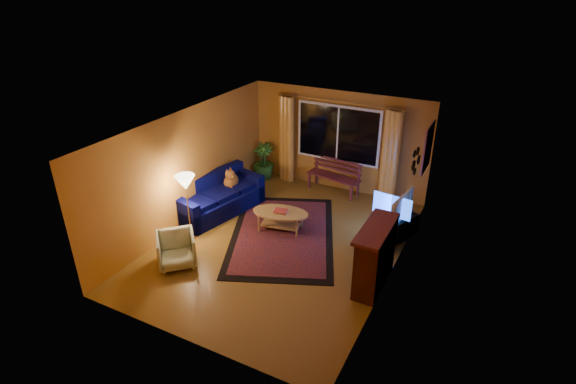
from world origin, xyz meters
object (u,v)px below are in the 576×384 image
at_px(armchair, 176,248).
at_px(tv_console, 394,230).
at_px(sofa, 218,195).
at_px(coffee_table, 281,221).
at_px(bench, 333,184).
at_px(floor_lamp, 188,208).

distance_m(armchair, tv_console, 4.36).
xyz_separation_m(sofa, coffee_table, (1.63, -0.04, -0.21)).
distance_m(sofa, tv_console, 3.95).
distance_m(bench, coffee_table, 2.25).
distance_m(floor_lamp, coffee_table, 1.95).
distance_m(bench, floor_lamp, 3.85).
relative_size(floor_lamp, coffee_table, 1.17).
xyz_separation_m(sofa, armchair, (0.48, -2.04, -0.08)).
xyz_separation_m(bench, coffee_table, (-0.30, -2.23, 0.01)).
height_order(armchair, tv_console, armchair).
relative_size(sofa, tv_console, 1.88).
relative_size(armchair, tv_console, 0.62).
bearing_deg(sofa, bench, 62.21).
bearing_deg(coffee_table, sofa, 178.54).
distance_m(armchair, floor_lamp, 1.01).
bearing_deg(bench, floor_lamp, -108.32).
xyz_separation_m(sofa, floor_lamp, (0.11, -1.16, 0.27)).
relative_size(sofa, floor_lamp, 1.52).
xyz_separation_m(armchair, tv_console, (3.41, 2.71, -0.12)).
bearing_deg(floor_lamp, tv_console, 25.92).
xyz_separation_m(bench, floor_lamp, (-1.82, -3.36, 0.50)).
distance_m(bench, sofa, 2.93).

